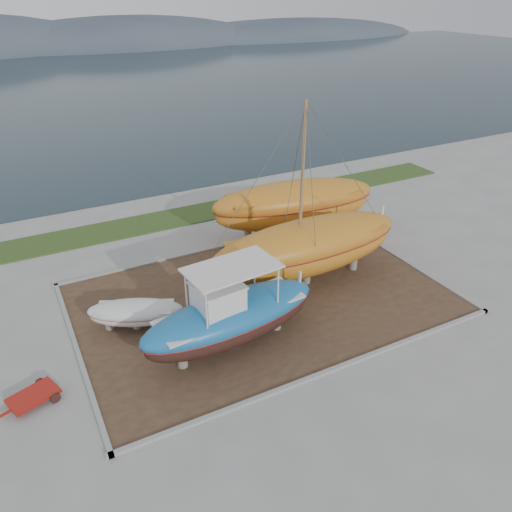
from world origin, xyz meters
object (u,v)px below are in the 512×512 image
blue_caique (231,309)px  white_dinghy (136,315)px  red_trailer (34,398)px  orange_bare_hull (294,210)px  orange_sailboat (311,199)px

blue_caique → white_dinghy: size_ratio=1.90×
blue_caique → red_trailer: 8.36m
orange_bare_hull → red_trailer: bearing=-146.6°
white_dinghy → orange_bare_hull: size_ratio=0.41×
white_dinghy → red_trailer: size_ratio=1.64×
orange_bare_hull → red_trailer: size_ratio=3.95×
blue_caique → orange_sailboat: orange_sailboat is taller
orange_sailboat → orange_bare_hull: orange_sailboat is taller
orange_sailboat → red_trailer: (-13.92, -2.45, -4.67)m
orange_sailboat → white_dinghy: bearing=177.6°
orange_sailboat → orange_bare_hull: size_ratio=1.03×
red_trailer → white_dinghy: bearing=10.0°
blue_caique → white_dinghy: 4.86m
blue_caique → orange_sailboat: size_ratio=0.77×
white_dinghy → orange_bare_hull: bearing=48.1°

